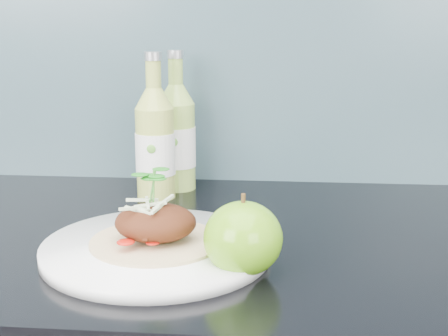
{
  "coord_description": "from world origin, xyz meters",
  "views": [
    {
      "loc": [
        0.14,
        0.87,
        1.19
      ],
      "look_at": [
        0.07,
        1.66,
        1.0
      ],
      "focal_mm": 50.0,
      "sensor_mm": 36.0,
      "label": 1
    }
  ],
  "objects_px": {
    "dinner_plate": "(156,249)",
    "cider_bottle_left": "(155,144)",
    "green_apple": "(243,238)",
    "cider_bottle_right": "(177,137)"
  },
  "relations": [
    {
      "from": "cider_bottle_left",
      "to": "cider_bottle_right",
      "type": "distance_m",
      "value": 0.06
    },
    {
      "from": "dinner_plate",
      "to": "cider_bottle_right",
      "type": "bearing_deg",
      "value": 94.46
    },
    {
      "from": "dinner_plate",
      "to": "cider_bottle_left",
      "type": "relative_size",
      "value": 1.29
    },
    {
      "from": "cider_bottle_left",
      "to": "cider_bottle_right",
      "type": "bearing_deg",
      "value": 74.86
    },
    {
      "from": "dinner_plate",
      "to": "cider_bottle_left",
      "type": "bearing_deg",
      "value": 101.14
    },
    {
      "from": "dinner_plate",
      "to": "cider_bottle_left",
      "type": "xyz_separation_m",
      "value": [
        -0.05,
        0.26,
        0.08
      ]
    },
    {
      "from": "dinner_plate",
      "to": "green_apple",
      "type": "distance_m",
      "value": 0.13
    },
    {
      "from": "cider_bottle_right",
      "to": "dinner_plate",
      "type": "bearing_deg",
      "value": -83.25
    },
    {
      "from": "green_apple",
      "to": "cider_bottle_right",
      "type": "xyz_separation_m",
      "value": [
        -0.14,
        0.36,
        0.05
      ]
    },
    {
      "from": "dinner_plate",
      "to": "green_apple",
      "type": "bearing_deg",
      "value": -23.54
    }
  ]
}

